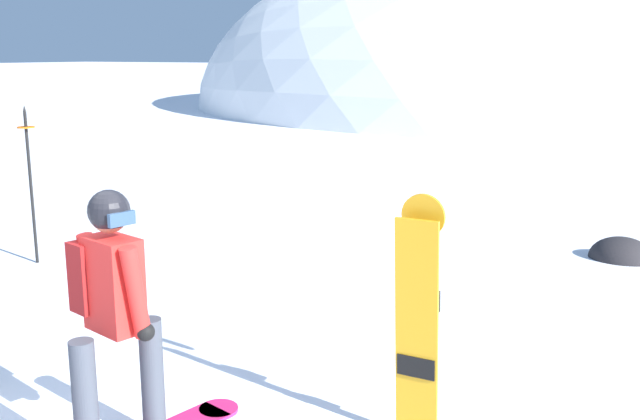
{
  "coord_description": "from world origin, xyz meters",
  "views": [
    {
      "loc": [
        3.32,
        -2.66,
        2.5
      ],
      "look_at": [
        0.11,
        3.47,
        1.0
      ],
      "focal_mm": 40.86,
      "sensor_mm": 36.0,
      "label": 1
    }
  ],
  "objects_px": {
    "rock_mid": "(621,259)",
    "spare_snowboard": "(418,321)",
    "snowboarder_main": "(113,317)",
    "piste_marker_near": "(30,174)"
  },
  "relations": [
    {
      "from": "spare_snowboard",
      "to": "piste_marker_near",
      "type": "xyz_separation_m",
      "value": [
        -5.53,
        1.82,
        0.25
      ]
    },
    {
      "from": "rock_mid",
      "to": "snowboarder_main",
      "type": "bearing_deg",
      "value": -110.55
    },
    {
      "from": "rock_mid",
      "to": "spare_snowboard",
      "type": "bearing_deg",
      "value": -98.02
    },
    {
      "from": "snowboarder_main",
      "to": "spare_snowboard",
      "type": "height_order",
      "value": "snowboarder_main"
    },
    {
      "from": "snowboarder_main",
      "to": "spare_snowboard",
      "type": "relative_size",
      "value": 1.08
    },
    {
      "from": "snowboarder_main",
      "to": "piste_marker_near",
      "type": "height_order",
      "value": "piste_marker_near"
    },
    {
      "from": "spare_snowboard",
      "to": "piste_marker_near",
      "type": "relative_size",
      "value": 0.87
    },
    {
      "from": "snowboarder_main",
      "to": "rock_mid",
      "type": "relative_size",
      "value": 2.29
    },
    {
      "from": "piste_marker_near",
      "to": "rock_mid",
      "type": "distance_m",
      "value": 7.26
    },
    {
      "from": "piste_marker_near",
      "to": "spare_snowboard",
      "type": "bearing_deg",
      "value": -18.19
    }
  ]
}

